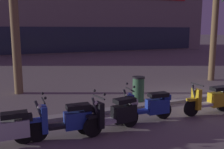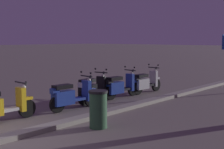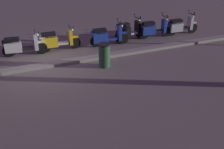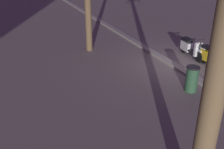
# 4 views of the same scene
# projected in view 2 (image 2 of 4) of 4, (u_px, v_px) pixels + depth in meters

# --- Properties ---
(curb_strip) EXTENTS (60.00, 0.36, 0.12)m
(curb_strip) POSITION_uv_depth(u_px,v_px,m) (1.00, 139.00, 6.72)
(curb_strip) COLOR gray
(curb_strip) RESTS_ON ground
(scooter_silver_gap_after_mid) EXTENTS (1.75, 0.56, 1.17)m
(scooter_silver_gap_after_mid) POSITION_uv_depth(u_px,v_px,m) (145.00, 82.00, 12.74)
(scooter_silver_gap_after_mid) COLOR black
(scooter_silver_gap_after_mid) RESTS_ON ground
(scooter_blue_mid_centre) EXTENTS (1.76, 0.56, 1.17)m
(scooter_blue_mid_centre) POSITION_uv_depth(u_px,v_px,m) (120.00, 86.00, 11.66)
(scooter_blue_mid_centre) COLOR black
(scooter_blue_mid_centre) RESTS_ON ground
(scooter_black_mid_front) EXTENTS (1.71, 0.62, 1.17)m
(scooter_black_mid_front) POSITION_uv_depth(u_px,v_px,m) (92.00, 90.00, 10.79)
(scooter_black_mid_front) COLOR black
(scooter_black_mid_front) RESTS_ON ground
(scooter_blue_tail_end) EXTENTS (1.85, 0.56, 1.17)m
(scooter_blue_tail_end) POSITION_uv_depth(u_px,v_px,m) (71.00, 96.00, 9.70)
(scooter_blue_tail_end) COLOR black
(scooter_blue_tail_end) RESTS_ON ground
(litter_bin) EXTENTS (0.48, 0.48, 0.95)m
(litter_bin) POSITION_uv_depth(u_px,v_px,m) (98.00, 109.00, 7.74)
(litter_bin) COLOR #2D5638
(litter_bin) RESTS_ON ground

